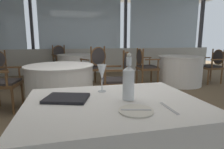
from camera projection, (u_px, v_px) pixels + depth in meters
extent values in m
plane|color=#756047|center=(106.00, 121.00, 2.72)|extent=(14.28, 14.28, 0.00)
cube|color=beige|center=(82.00, 61.00, 6.58)|extent=(10.01, 0.12, 0.85)
cube|color=silver|center=(81.00, 22.00, 6.36)|extent=(2.76, 0.02, 1.81)
cube|color=#333338|center=(31.00, 20.00, 5.98)|extent=(0.08, 0.14, 1.81)
cube|color=silver|center=(165.00, 23.00, 7.08)|extent=(2.76, 0.02, 1.81)
cube|color=#333338|center=(125.00, 23.00, 6.70)|extent=(0.08, 0.14, 1.81)
cube|color=#333338|center=(201.00, 24.00, 7.42)|extent=(0.08, 0.14, 1.81)
cube|color=white|center=(114.00, 102.00, 1.28)|extent=(1.18, 0.90, 0.02)
cylinder|color=silver|center=(136.00, 111.00, 1.09)|extent=(0.20, 0.20, 0.01)
cube|color=silver|center=(136.00, 110.00, 1.09)|extent=(0.17, 0.06, 0.00)
cube|color=silver|center=(169.00, 108.00, 1.14)|extent=(0.02, 0.21, 0.00)
cylinder|color=white|center=(128.00, 85.00, 1.29)|extent=(0.08, 0.08, 0.21)
cone|color=white|center=(129.00, 68.00, 1.27)|extent=(0.08, 0.08, 0.03)
cylinder|color=white|center=(129.00, 61.00, 1.26)|extent=(0.04, 0.04, 0.06)
sphere|color=silver|center=(129.00, 55.00, 1.25)|extent=(0.03, 0.03, 0.03)
cylinder|color=white|center=(102.00, 91.00, 1.51)|extent=(0.06, 0.06, 0.00)
cylinder|color=white|center=(102.00, 85.00, 1.50)|extent=(0.01, 0.01, 0.09)
cone|color=white|center=(102.00, 72.00, 1.48)|extent=(0.07, 0.07, 0.12)
cube|color=black|center=(67.00, 98.00, 1.30)|extent=(0.34, 0.29, 0.02)
cylinder|color=white|center=(181.00, 56.00, 4.81)|extent=(1.12, 1.12, 0.02)
cylinder|color=white|center=(180.00, 71.00, 4.88)|extent=(1.08, 1.08, 0.72)
cube|color=brown|center=(210.00, 68.00, 5.05)|extent=(0.47, 0.47, 0.05)
cube|color=#383333|center=(210.00, 66.00, 5.04)|extent=(0.44, 0.44, 0.04)
cylinder|color=brown|center=(208.00, 77.00, 4.86)|extent=(0.04, 0.04, 0.39)
cylinder|color=brown|center=(198.00, 75.00, 5.24)|extent=(0.04, 0.04, 0.39)
cylinder|color=brown|center=(221.00, 77.00, 4.94)|extent=(0.04, 0.04, 0.39)
cylinder|color=brown|center=(211.00, 74.00, 5.32)|extent=(0.04, 0.04, 0.39)
cylinder|color=brown|center=(223.00, 59.00, 4.85)|extent=(0.04, 0.04, 0.47)
cylinder|color=brown|center=(212.00, 57.00, 5.23)|extent=(0.04, 0.04, 0.47)
ellipsoid|color=#383333|center=(218.00, 57.00, 5.04)|extent=(0.06, 0.39, 0.39)
torus|color=brown|center=(218.00, 57.00, 5.04)|extent=(0.04, 0.41, 0.41)
cube|color=brown|center=(217.00, 60.00, 4.76)|extent=(0.37, 0.05, 0.03)
cylinder|color=brown|center=(212.00, 64.00, 4.75)|extent=(0.03, 0.03, 0.22)
cube|color=brown|center=(204.00, 58.00, 5.24)|extent=(0.37, 0.05, 0.03)
cylinder|color=brown|center=(199.00, 62.00, 5.23)|extent=(0.03, 0.03, 0.22)
cube|color=brown|center=(147.00, 68.00, 4.68)|extent=(0.47, 0.47, 0.05)
cube|color=#383333|center=(147.00, 67.00, 4.67)|extent=(0.44, 0.44, 0.04)
cylinder|color=brown|center=(151.00, 76.00, 4.96)|extent=(0.04, 0.04, 0.43)
cylinder|color=brown|center=(158.00, 79.00, 4.57)|extent=(0.04, 0.04, 0.43)
cylinder|color=brown|center=(137.00, 77.00, 4.88)|extent=(0.04, 0.04, 0.43)
cylinder|color=brown|center=(142.00, 80.00, 4.49)|extent=(0.04, 0.04, 0.43)
cylinder|color=brown|center=(137.00, 57.00, 4.78)|extent=(0.04, 0.04, 0.47)
cylinder|color=brown|center=(143.00, 59.00, 4.40)|extent=(0.04, 0.04, 0.47)
ellipsoid|color=#383333|center=(139.00, 57.00, 4.58)|extent=(0.06, 0.39, 0.40)
torus|color=brown|center=(139.00, 57.00, 4.58)|extent=(0.04, 0.41, 0.41)
cube|color=brown|center=(145.00, 58.00, 4.88)|extent=(0.37, 0.05, 0.03)
cylinder|color=brown|center=(150.00, 62.00, 4.93)|extent=(0.03, 0.03, 0.22)
cube|color=brown|center=(153.00, 60.00, 4.40)|extent=(0.37, 0.05, 0.03)
cylinder|color=brown|center=(158.00, 64.00, 4.45)|extent=(0.03, 0.03, 0.22)
cylinder|color=brown|center=(7.00, 79.00, 4.67)|extent=(0.04, 0.04, 0.39)
cylinder|color=brown|center=(5.00, 60.00, 4.58)|extent=(0.04, 0.04, 0.46)
cube|color=brown|center=(0.00, 60.00, 4.69)|extent=(0.34, 0.22, 0.03)
cylinder|color=white|center=(59.00, 66.00, 3.09)|extent=(1.12, 1.12, 0.02)
cylinder|color=white|center=(60.00, 88.00, 3.16)|extent=(1.09, 1.09, 0.72)
cube|color=brown|center=(4.00, 84.00, 3.06)|extent=(0.52, 0.52, 0.05)
cube|color=#383333|center=(4.00, 82.00, 3.06)|extent=(0.48, 0.48, 0.04)
cylinder|color=brown|center=(22.00, 94.00, 3.32)|extent=(0.04, 0.04, 0.41)
cylinder|color=brown|center=(13.00, 102.00, 2.93)|extent=(0.04, 0.04, 0.41)
cube|color=brown|center=(10.00, 67.00, 3.27)|extent=(0.37, 0.09, 0.03)
cylinder|color=brown|center=(19.00, 73.00, 3.30)|extent=(0.03, 0.03, 0.22)
cylinder|color=brown|center=(6.00, 79.00, 2.81)|extent=(0.03, 0.03, 0.22)
cube|color=brown|center=(114.00, 82.00, 3.23)|extent=(0.52, 0.52, 0.05)
cube|color=#383333|center=(114.00, 80.00, 3.22)|extent=(0.48, 0.48, 0.04)
cylinder|color=brown|center=(103.00, 99.00, 3.06)|extent=(0.04, 0.04, 0.41)
cylinder|color=brown|center=(102.00, 92.00, 3.45)|extent=(0.04, 0.04, 0.41)
cylinder|color=brown|center=(127.00, 98.00, 3.09)|extent=(0.04, 0.04, 0.41)
cylinder|color=brown|center=(123.00, 92.00, 3.49)|extent=(0.04, 0.04, 0.41)
cylinder|color=brown|center=(128.00, 68.00, 3.00)|extent=(0.04, 0.04, 0.51)
cylinder|color=brown|center=(124.00, 65.00, 3.39)|extent=(0.04, 0.04, 0.51)
ellipsoid|color=#383333|center=(126.00, 65.00, 3.19)|extent=(0.10, 0.39, 0.43)
torus|color=brown|center=(126.00, 65.00, 3.19)|extent=(0.09, 0.44, 0.44)
cube|color=brown|center=(114.00, 71.00, 2.94)|extent=(0.37, 0.09, 0.03)
cylinder|color=brown|center=(105.00, 78.00, 2.95)|extent=(0.03, 0.03, 0.22)
cube|color=brown|center=(111.00, 66.00, 3.43)|extent=(0.37, 0.09, 0.03)
cylinder|color=brown|center=(104.00, 72.00, 3.44)|extent=(0.03, 0.03, 0.22)
cylinder|color=white|center=(76.00, 55.00, 5.33)|extent=(1.03, 1.03, 0.02)
cylinder|color=white|center=(76.00, 68.00, 5.40)|extent=(1.00, 1.00, 0.72)
cube|color=brown|center=(93.00, 69.00, 4.75)|extent=(0.62, 0.62, 0.05)
cube|color=#383333|center=(93.00, 67.00, 4.75)|extent=(0.57, 0.57, 0.04)
cylinder|color=brown|center=(83.00, 77.00, 4.81)|extent=(0.04, 0.04, 0.41)
cylinder|color=brown|center=(95.00, 75.00, 5.07)|extent=(0.04, 0.04, 0.41)
cylinder|color=brown|center=(92.00, 80.00, 4.52)|extent=(0.04, 0.04, 0.41)
cylinder|color=brown|center=(105.00, 78.00, 4.78)|extent=(0.04, 0.04, 0.41)
cylinder|color=brown|center=(91.00, 58.00, 4.42)|extent=(0.04, 0.04, 0.54)
cylinder|color=brown|center=(104.00, 57.00, 4.68)|extent=(0.04, 0.04, 0.54)
ellipsoid|color=#383333|center=(98.00, 56.00, 4.54)|extent=(0.37, 0.23, 0.45)
torus|color=brown|center=(98.00, 56.00, 4.54)|extent=(0.42, 0.24, 0.46)
cube|color=brown|center=(84.00, 60.00, 4.56)|extent=(0.20, 0.34, 0.03)
cylinder|color=brown|center=(81.00, 64.00, 4.69)|extent=(0.03, 0.03, 0.22)
cube|color=brown|center=(101.00, 58.00, 4.89)|extent=(0.20, 0.34, 0.03)
cylinder|color=brown|center=(97.00, 62.00, 5.01)|extent=(0.03, 0.03, 0.22)
cube|color=brown|center=(62.00, 62.00, 6.02)|extent=(0.62, 0.62, 0.05)
cube|color=#383333|center=(62.00, 61.00, 6.01)|extent=(0.57, 0.57, 0.04)
cylinder|color=brown|center=(71.00, 70.00, 6.04)|extent=(0.04, 0.04, 0.41)
cylinder|color=brown|center=(59.00, 71.00, 5.78)|extent=(0.04, 0.04, 0.41)
cylinder|color=brown|center=(65.00, 68.00, 6.34)|extent=(0.04, 0.04, 0.41)
cylinder|color=brown|center=(54.00, 70.00, 6.08)|extent=(0.04, 0.04, 0.41)
cylinder|color=brown|center=(64.00, 53.00, 6.24)|extent=(0.04, 0.04, 0.52)
cylinder|color=brown|center=(53.00, 53.00, 5.98)|extent=(0.04, 0.04, 0.52)
ellipsoid|color=#383333|center=(59.00, 52.00, 6.12)|extent=(0.37, 0.23, 0.44)
torus|color=brown|center=(59.00, 52.00, 6.12)|extent=(0.41, 0.24, 0.45)
cube|color=brown|center=(69.00, 54.00, 6.12)|extent=(0.20, 0.34, 0.03)
cylinder|color=brown|center=(71.00, 58.00, 6.04)|extent=(0.03, 0.03, 0.22)
cube|color=brown|center=(54.00, 55.00, 5.80)|extent=(0.20, 0.34, 0.03)
cylinder|color=brown|center=(57.00, 59.00, 5.71)|extent=(0.03, 0.03, 0.22)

